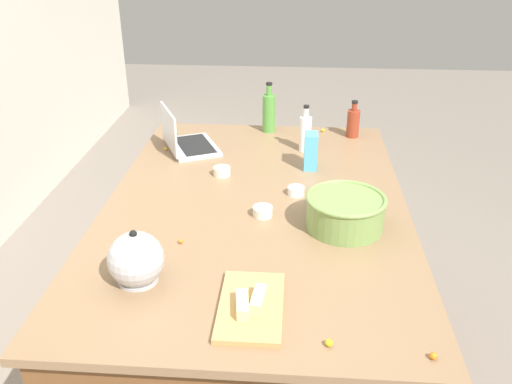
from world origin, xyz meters
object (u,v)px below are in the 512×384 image
at_px(cutting_board, 251,306).
at_px(laptop, 185,141).
at_px(mixing_bowl_large, 345,211).
at_px(candy_bag, 311,151).
at_px(kettle, 136,260).
at_px(ramekin_small, 296,191).
at_px(butter_stick_left, 259,299).
at_px(bottle_olive, 269,112).
at_px(bottle_vinegar, 305,133).
at_px(bottle_soy, 353,122).
at_px(butter_stick_right, 242,305).
at_px(ramekin_wide, 222,171).
at_px(ramekin_medium, 263,211).

bearing_deg(cutting_board, laptop, 19.37).
height_order(mixing_bowl_large, candy_bag, candy_bag).
xyz_separation_m(mixing_bowl_large, kettle, (-0.39, 0.68, 0.01)).
relative_size(kettle, ramekin_small, 3.04).
bearing_deg(butter_stick_left, mixing_bowl_large, -29.67).
bearing_deg(ramekin_small, bottle_olive, 11.59).
distance_m(laptop, cutting_board, 1.30).
relative_size(laptop, cutting_board, 1.14).
bearing_deg(bottle_vinegar, bottle_soy, -49.45).
bearing_deg(bottle_olive, ramekin_small, -168.41).
bearing_deg(ramekin_small, butter_stick_right, 169.35).
xyz_separation_m(kettle, butter_stick_right, (-0.14, -0.35, -0.04)).
xyz_separation_m(ramekin_small, ramekin_wide, (0.17, 0.34, 0.00)).
height_order(kettle, cutting_board, kettle).
distance_m(mixing_bowl_large, butter_stick_right, 0.63).
height_order(laptop, ramekin_wide, laptop).
distance_m(ramekin_medium, candy_bag, 0.52).
bearing_deg(cutting_board, ramekin_small, -9.39).
xyz_separation_m(bottle_olive, ramekin_wide, (-0.59, 0.18, -0.09)).
distance_m(butter_stick_left, ramekin_wide, 0.96).
bearing_deg(butter_stick_left, ramekin_medium, 2.40).
xyz_separation_m(laptop, bottle_soy, (0.25, -0.85, 0.03)).
relative_size(mixing_bowl_large, butter_stick_right, 2.72).
relative_size(bottle_olive, butter_stick_left, 2.46).
height_order(bottle_olive, kettle, bottle_olive).
relative_size(butter_stick_left, ramekin_small, 1.57).
bearing_deg(ramekin_small, butter_stick_left, 172.24).
height_order(bottle_vinegar, ramekin_medium, bottle_vinegar).
bearing_deg(mixing_bowl_large, bottle_vinegar, 10.84).
relative_size(bottle_vinegar, butter_stick_left, 2.14).
relative_size(butter_stick_right, ramekin_medium, 1.41).
height_order(bottle_vinegar, butter_stick_right, bottle_vinegar).
distance_m(laptop, ramekin_wide, 0.37).
distance_m(laptop, bottle_vinegar, 0.60).
bearing_deg(ramekin_small, bottle_vinegar, -4.53).
bearing_deg(candy_bag, mixing_bowl_large, -167.49).
relative_size(laptop, butter_stick_left, 3.40).
xyz_separation_m(kettle, cutting_board, (-0.12, -0.37, -0.07)).
height_order(mixing_bowl_large, bottle_soy, bottle_soy).
bearing_deg(mixing_bowl_large, ramekin_small, 35.17).
bearing_deg(cutting_board, ramekin_wide, 12.59).
bearing_deg(laptop, mixing_bowl_large, -134.21).
bearing_deg(butter_stick_right, laptop, 18.06).
relative_size(bottle_olive, ramekin_wide, 3.49).
height_order(kettle, butter_stick_left, kettle).
xyz_separation_m(mixing_bowl_large, bottle_soy, (0.97, -0.11, 0.01)).
height_order(bottle_soy, bottle_olive, bottle_olive).
xyz_separation_m(laptop, butter_stick_right, (-1.26, -0.41, -0.01)).
xyz_separation_m(ramekin_small, ramekin_medium, (-0.19, 0.13, 0.00)).
xyz_separation_m(butter_stick_right, ramekin_medium, (0.60, -0.02, -0.02)).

